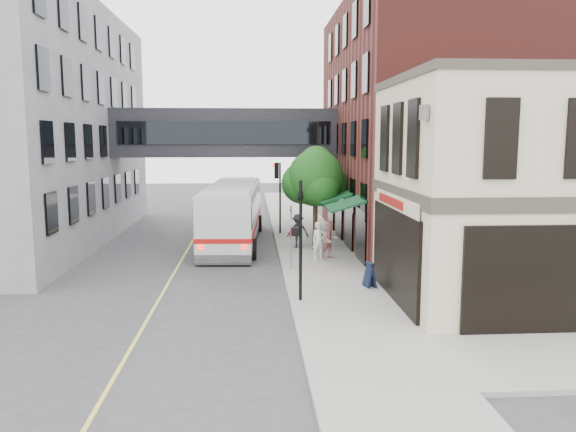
{
  "coord_description": "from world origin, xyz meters",
  "views": [
    {
      "loc": [
        -1.39,
        -18.35,
        6.16
      ],
      "look_at": [
        0.06,
        3.95,
        3.07
      ],
      "focal_mm": 35.0,
      "sensor_mm": 36.0,
      "label": 1
    }
  ],
  "objects": [
    {
      "name": "newspaper_box",
      "position": [
        2.16,
        11.5,
        0.6
      ],
      "size": [
        0.53,
        0.5,
        0.9
      ],
      "primitive_type": "cube",
      "rotation": [
        0.0,
        0.0,
        0.24
      ],
      "color": "#124F25",
      "rests_on": "sidewalk_main"
    },
    {
      "name": "street_tree",
      "position": [
        2.19,
        13.22,
        3.91
      ],
      "size": [
        3.8,
        3.2,
        5.6
      ],
      "color": "#382619",
      "rests_on": "sidewalk_main"
    },
    {
      "name": "lane_marking",
      "position": [
        -5.0,
        10.0,
        0.01
      ],
      "size": [
        0.12,
        40.0,
        0.01
      ],
      "primitive_type": "cube",
      "color": "#D8CC4C",
      "rests_on": "ground"
    },
    {
      "name": "brick_building",
      "position": [
        9.98,
        15.0,
        6.99
      ],
      "size": [
        13.76,
        18.0,
        14.0
      ],
      "color": "#5A201C",
      "rests_on": "ground"
    },
    {
      "name": "traffic_signal_far",
      "position": [
        0.26,
        17.0,
        3.34
      ],
      "size": [
        0.53,
        0.28,
        4.5
      ],
      "color": "black",
      "rests_on": "sidewalk_main"
    },
    {
      "name": "skyway_bridge",
      "position": [
        -3.0,
        18.0,
        6.5
      ],
      "size": [
        14.0,
        3.18,
        3.0
      ],
      "color": "black",
      "rests_on": "ground"
    },
    {
      "name": "pedestrian_c",
      "position": [
        1.14,
        12.08,
        1.1
      ],
      "size": [
        1.39,
        1.09,
        1.89
      ],
      "primitive_type": "imported",
      "rotation": [
        0.0,
        0.0,
        -0.36
      ],
      "color": "black",
      "rests_on": "sidewalk_main"
    },
    {
      "name": "pedestrian_a",
      "position": [
        1.92,
        9.01,
        1.1
      ],
      "size": [
        0.8,
        0.64,
        1.9
      ],
      "primitive_type": "imported",
      "rotation": [
        0.0,
        0.0,
        0.31
      ],
      "color": "white",
      "rests_on": "sidewalk_main"
    },
    {
      "name": "sandwich_board",
      "position": [
        3.38,
        3.68,
        0.67
      ],
      "size": [
        0.48,
        0.64,
        1.03
      ],
      "primitive_type": "cube",
      "rotation": [
        0.0,
        0.0,
        0.21
      ],
      "color": "black",
      "rests_on": "sidewalk_main"
    },
    {
      "name": "corner_building",
      "position": [
        8.97,
        2.0,
        4.21
      ],
      "size": [
        10.19,
        8.12,
        8.45
      ],
      "color": "beige",
      "rests_on": "ground"
    },
    {
      "name": "street_sign_pole",
      "position": [
        0.39,
        7.0,
        1.93
      ],
      "size": [
        0.08,
        0.75,
        3.0
      ],
      "color": "gray",
      "rests_on": "sidewalk_main"
    },
    {
      "name": "bus",
      "position": [
        -2.5,
        14.56,
        1.91
      ],
      "size": [
        3.56,
        12.8,
        3.41
      ],
      "color": "silver",
      "rests_on": "ground"
    },
    {
      "name": "pedestrian_b",
      "position": [
        2.53,
        9.35,
        1.09
      ],
      "size": [
        1.13,
        1.03,
        1.88
      ],
      "primitive_type": "imported",
      "rotation": [
        0.0,
        0.0,
        0.43
      ],
      "color": "pink",
      "rests_on": "sidewalk_main"
    },
    {
      "name": "sidewalk_main",
      "position": [
        2.0,
        14.0,
        0.07
      ],
      "size": [
        4.0,
        60.0,
        0.15
      ],
      "primitive_type": "cube",
      "color": "gray",
      "rests_on": "ground"
    },
    {
      "name": "traffic_signal_near",
      "position": [
        0.37,
        2.0,
        2.98
      ],
      "size": [
        0.44,
        0.22,
        4.6
      ],
      "color": "black",
      "rests_on": "sidewalk_main"
    },
    {
      "name": "ground",
      "position": [
        0.0,
        0.0,
        0.0
      ],
      "size": [
        120.0,
        120.0,
        0.0
      ],
      "primitive_type": "plane",
      "color": "#38383A",
      "rests_on": "ground"
    }
  ]
}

